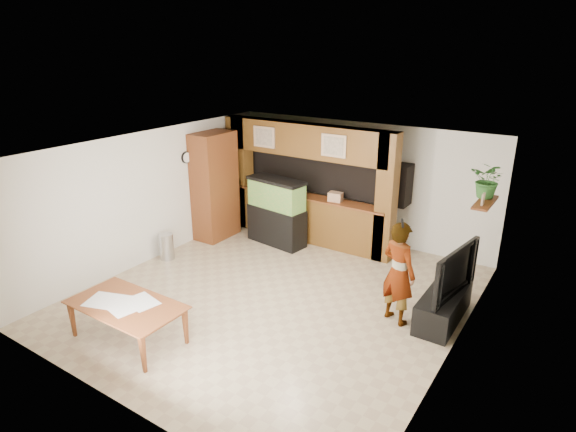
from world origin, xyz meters
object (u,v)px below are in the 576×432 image
Objects in this scene: television at (448,270)px; pantry_cabinet at (215,186)px; aquarium at (277,212)px; dining_table at (126,323)px; person at (399,273)px.

pantry_cabinet is at bearing 91.60° from television.
aquarium is at bearing 83.39° from television.
aquarium is (1.37, 0.42, -0.47)m from pantry_cabinet.
person is at bearing 41.17° from dining_table.
pantry_cabinet is 4.87m from person.
television is (5.35, -0.70, -0.31)m from pantry_cabinet.
pantry_cabinet reaches higher than dining_table.
person reaches higher than dining_table.
aquarium reaches higher than dining_table.
dining_table is (0.27, -4.27, -0.41)m from aquarium.
aquarium is 0.88× the size of person.
television reaches higher than dining_table.
pantry_cabinet is 4.28m from dining_table.
pantry_cabinet is 1.51m from aquarium.
pantry_cabinet is at bearing 112.84° from dining_table.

